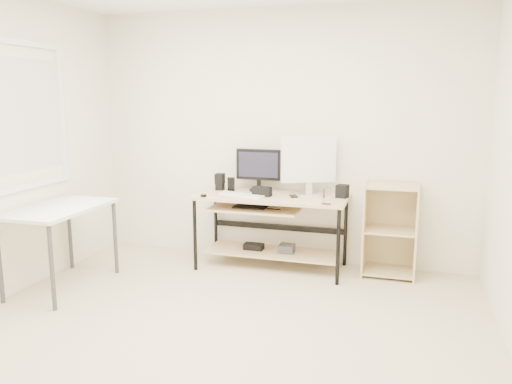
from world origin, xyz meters
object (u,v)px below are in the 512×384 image
object	(u,v)px
black_monitor	(259,167)
audio_controller	(231,184)
side_table	(59,216)
white_imac	(308,161)
shelf_unit	(390,229)
desk	(269,216)

from	to	relation	value
black_monitor	audio_controller	distance (m)	0.34
side_table	white_imac	size ratio (longest dim) A/B	1.71
white_imac	audio_controller	xyz separation A→B (m)	(-0.80, -0.03, -0.27)
shelf_unit	audio_controller	distance (m)	1.66
side_table	audio_controller	distance (m)	1.70
audio_controller	shelf_unit	bearing A→B (deg)	-8.46
side_table	shelf_unit	distance (m)	3.09
desk	black_monitor	xyz separation A→B (m)	(-0.16, 0.19, 0.46)
shelf_unit	desk	bearing A→B (deg)	-172.23
audio_controller	desk	bearing A→B (deg)	-24.79
desk	side_table	distance (m)	1.97
white_imac	black_monitor	bearing A→B (deg)	151.69
side_table	white_imac	bearing A→B (deg)	30.90
shelf_unit	audio_controller	world-z (taller)	shelf_unit
shelf_unit	white_imac	world-z (taller)	white_imac
black_monitor	white_imac	world-z (taller)	white_imac
black_monitor	white_imac	distance (m)	0.54
audio_controller	white_imac	bearing A→B (deg)	-7.85
side_table	white_imac	distance (m)	2.39
side_table	shelf_unit	world-z (taller)	shelf_unit
audio_controller	side_table	bearing A→B (deg)	-145.92
shelf_unit	black_monitor	bearing A→B (deg)	178.61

